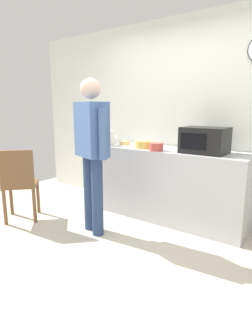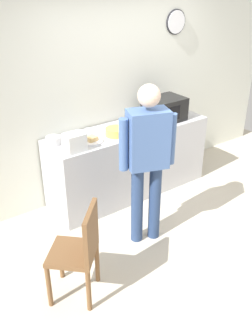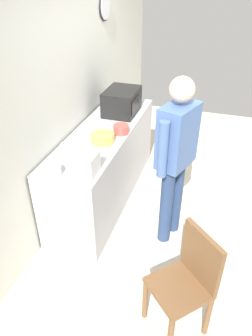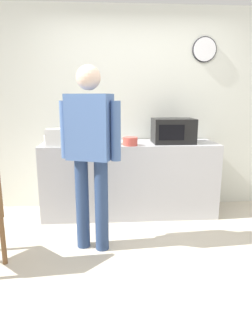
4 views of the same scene
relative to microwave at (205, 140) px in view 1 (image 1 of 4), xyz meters
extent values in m
plane|color=beige|center=(-0.42, -1.17, -1.07)|extent=(6.00, 6.00, 0.00)
cube|color=silver|center=(-0.42, 0.43, 0.23)|extent=(5.40, 0.10, 2.60)
cube|color=#B7B7BC|center=(-0.53, 0.05, -0.61)|extent=(2.16, 0.62, 0.92)
cube|color=black|center=(0.00, 0.00, 0.00)|extent=(0.50, 0.38, 0.30)
cube|color=black|center=(-0.06, -0.19, 0.00)|extent=(0.30, 0.01, 0.18)
cylinder|color=white|center=(-1.13, -0.04, -0.14)|extent=(0.26, 0.26, 0.01)
cube|color=#E0B46F|center=(-1.13, -0.04, -0.11)|extent=(0.12, 0.12, 0.05)
cylinder|color=gold|center=(-0.79, -0.05, -0.10)|extent=(0.25, 0.25, 0.09)
cylinder|color=#C64C42|center=(-0.54, -0.17, -0.10)|extent=(0.17, 0.17, 0.10)
cylinder|color=white|center=(-1.51, 0.16, -0.11)|extent=(0.17, 0.17, 0.09)
cube|color=silver|center=(-1.40, -0.14, -0.05)|extent=(0.22, 0.18, 0.20)
cube|color=silver|center=(0.40, 0.18, -0.15)|extent=(0.17, 0.02, 0.01)
cube|color=silver|center=(-0.92, 0.29, -0.15)|extent=(0.12, 0.14, 0.01)
cylinder|color=navy|center=(-0.88, -0.89, -0.62)|extent=(0.13, 0.13, 0.91)
cylinder|color=navy|center=(-1.07, -0.83, -0.62)|extent=(0.13, 0.13, 0.91)
cube|color=#47669E|center=(-0.97, -0.86, 0.13)|extent=(0.46, 0.36, 0.60)
cylinder|color=#47669E|center=(-0.74, -0.94, 0.10)|extent=(0.09, 0.09, 0.54)
cylinder|color=#47669E|center=(-1.21, -0.78, 0.10)|extent=(0.09, 0.09, 0.54)
sphere|color=beige|center=(-0.97, -0.86, 0.57)|extent=(0.22, 0.22, 0.22)
cylinder|color=brown|center=(-2.01, -0.86, -0.85)|extent=(0.04, 0.04, 0.45)
cylinder|color=brown|center=(-2.26, -1.12, -0.85)|extent=(0.04, 0.04, 0.45)
cylinder|color=brown|center=(-1.76, -1.11, -0.85)|extent=(0.04, 0.04, 0.45)
cylinder|color=brown|center=(-2.00, -1.37, -0.85)|extent=(0.04, 0.04, 0.45)
cube|color=brown|center=(-2.01, -1.12, -0.60)|extent=(0.57, 0.57, 0.04)
cube|color=brown|center=(-1.88, -1.24, -0.36)|extent=(0.31, 0.32, 0.45)
camera|label=1|loc=(1.18, -3.15, 0.37)|focal=30.05mm
camera|label=2|loc=(-3.13, -3.47, 1.61)|focal=40.11mm
camera|label=3|loc=(-3.60, -1.21, 1.48)|focal=34.38mm
camera|label=4|loc=(-0.82, -3.63, 0.39)|focal=31.94mm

